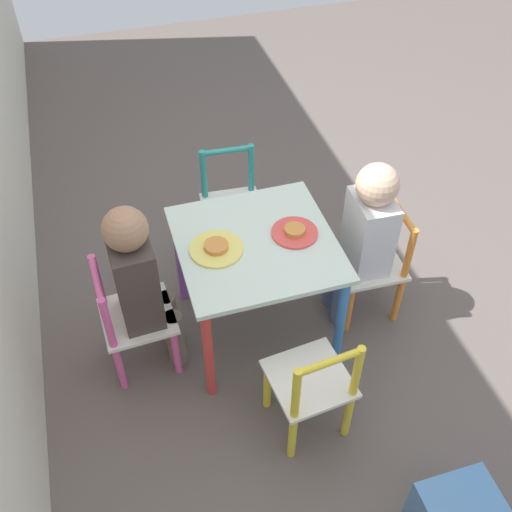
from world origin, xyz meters
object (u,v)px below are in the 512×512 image
object	(u,v)px
chair_yellow	(312,386)
child_back	(140,279)
chair_pink	(132,320)
kids_table	(256,257)
chair_orange	(373,264)
plate_front	(295,232)
plate_back	(216,248)
child_front	(365,232)
chair_teal	(232,207)

from	to	relation	value
chair_yellow	child_back	bearing A→B (deg)	-50.01
chair_pink	kids_table	bearing A→B (deg)	-90.00
chair_orange	kids_table	bearing A→B (deg)	-90.00
chair_pink	plate_front	bearing A→B (deg)	-90.70
kids_table	plate_front	bearing A→B (deg)	-90.00
chair_orange	plate_back	bearing A→B (deg)	-89.50
kids_table	plate_front	world-z (taller)	plate_front
plate_front	plate_back	bearing A→B (deg)	90.00
chair_pink	child_back	xyz separation A→B (m)	(0.00, -0.06, 0.20)
chair_pink	plate_front	distance (m)	0.68
plate_back	child_back	bearing A→B (deg)	94.59
child_back	chair_pink	bearing A→B (deg)	90.00
kids_table	child_back	size ratio (longest dim) A/B	0.75
chair_orange	child_front	size ratio (longest dim) A/B	0.68
chair_pink	chair_teal	size ratio (longest dim) A/B	1.00
plate_front	chair_pink	bearing A→B (deg)	92.32
kids_table	plate_back	bearing A→B (deg)	90.00
plate_front	child_front	bearing A→B (deg)	-93.28
chair_orange	chair_pink	bearing A→B (deg)	-87.41
kids_table	chair_pink	world-z (taller)	chair_pink
chair_orange	chair_pink	xyz separation A→B (m)	(-0.01, 0.97, 0.00)
child_front	plate_front	xyz separation A→B (m)	(0.02, 0.28, 0.06)
chair_teal	child_back	bearing A→B (deg)	-128.12
kids_table	plate_back	size ratio (longest dim) A/B	2.95
kids_table	chair_yellow	size ratio (longest dim) A/B	1.13
kids_table	chair_orange	world-z (taller)	chair_orange
chair_orange	chair_teal	size ratio (longest dim) A/B	1.00
kids_table	plate_front	size ratio (longest dim) A/B	3.32
chair_pink	chair_yellow	xyz separation A→B (m)	(-0.46, -0.54, 0.00)
kids_table	chair_orange	bearing A→B (deg)	-92.15
chair_orange	chair_yellow	distance (m)	0.64
kids_table	chair_teal	world-z (taller)	chair_teal
chair_yellow	plate_front	bearing A→B (deg)	-107.16
kids_table	chair_pink	xyz separation A→B (m)	(-0.03, 0.49, -0.16)
child_front	child_back	distance (m)	0.85
kids_table	plate_front	distance (m)	0.17
child_back	child_front	bearing A→B (deg)	-92.58
chair_yellow	plate_back	size ratio (longest dim) A/B	2.62
child_front	plate_front	world-z (taller)	child_front
chair_yellow	child_front	world-z (taller)	child_front
child_back	plate_back	distance (m)	0.29
chair_teal	chair_pink	bearing A→B (deg)	-131.43
chair_orange	plate_back	world-z (taller)	plate_back
plate_back	chair_teal	bearing A→B (deg)	-20.48
kids_table	chair_teal	distance (m)	0.51
child_front	kids_table	bearing A→B (deg)	-90.00
chair_yellow	child_back	world-z (taller)	child_back
chair_pink	chair_yellow	world-z (taller)	same
chair_teal	plate_back	size ratio (longest dim) A/B	2.62
chair_teal	child_back	world-z (taller)	child_back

